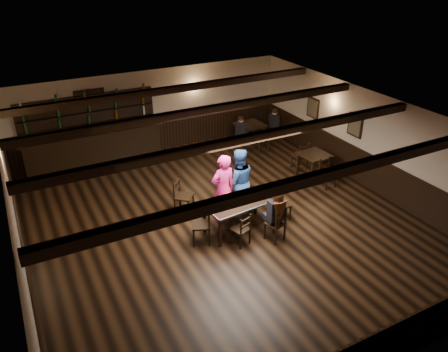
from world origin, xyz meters
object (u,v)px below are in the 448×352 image
chair_near_left (243,228)px  chair_near_right (278,222)px  man_blue (238,181)px  bar_counter (93,144)px  cake (223,204)px  dining_table (239,205)px  woman_pink (223,189)px

chair_near_left → chair_near_right: bearing=-14.8°
man_blue → bar_counter: bearing=-46.4°
cake → bar_counter: 5.40m
chair_near_right → dining_table: bearing=124.8°
man_blue → chair_near_left: bearing=78.2°
chair_near_left → bar_counter: (-1.99, 5.74, 0.26)m
chair_near_left → bar_counter: size_ratio=0.19×
chair_near_left → cake: bearing=103.9°
chair_near_left → dining_table: bearing=68.1°
woman_pink → bar_counter: (-2.07, 4.63, -0.17)m
chair_near_left → cake: 0.75m
woman_pink → dining_table: bearing=102.0°
dining_table → bar_counter: 5.60m
chair_near_right → woman_pink: bearing=118.4°
chair_near_right → woman_pink: 1.56m
man_blue → chair_near_right: bearing=110.2°
dining_table → chair_near_left: (-0.24, -0.59, -0.21)m
dining_table → cake: 0.42m
woman_pink → cake: bearing=57.3°
man_blue → cake: bearing=53.9°
bar_counter → chair_near_left: bearing=-70.9°
chair_near_left → chair_near_right: 0.83m
chair_near_right → man_blue: (-0.19, 1.53, 0.38)m
dining_table → man_blue: 0.83m
woman_pink → cake: size_ratio=5.67×
chair_near_right → woman_pink: (-0.72, 1.32, 0.40)m
man_blue → dining_table: bearing=75.8°
woman_pink → bar_counter: bearing=-70.7°
chair_near_left → cake: (-0.16, 0.65, 0.33)m
cake → man_blue: bearing=40.7°
man_blue → cake: size_ratio=5.53×
woman_pink → man_blue: bearing=-163.7°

